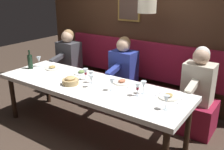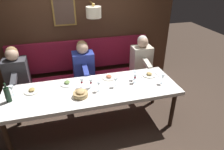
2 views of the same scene
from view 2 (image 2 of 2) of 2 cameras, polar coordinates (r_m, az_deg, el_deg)
The scene contains 21 objects.
ground_plane at distance 3.62m, azimuth -5.02°, elevation -13.94°, with size 12.00×12.00×0.00m, color #423328.
dining_table at distance 3.20m, azimuth -5.53°, elevation -4.94°, with size 0.90×2.73×0.74m.
banquette_bench at distance 4.19m, azimuth -7.40°, elevation -3.62°, with size 0.52×2.93×0.45m, color maroon.
back_wall_panel at distance 4.27m, azimuth -9.53°, elevation 13.56°, with size 0.59×4.13×2.90m.
diner_nearest at distance 4.20m, azimuth 8.42°, elevation 5.44°, with size 0.60×0.40×0.79m.
diner_near at distance 3.90m, azimuth -8.17°, elevation 3.64°, with size 0.60×0.40×0.79m.
diner_middle at distance 3.97m, azimuth -25.68°, elevation 1.41°, with size 0.60×0.40×0.79m.
place_setting_0 at distance 3.37m, azimuth -12.63°, elevation -2.27°, with size 0.24×0.32×0.05m.
place_setting_1 at distance 3.46m, azimuth -0.89°, elevation -0.64°, with size 0.24×0.31×0.05m.
place_setting_2 at distance 3.60m, azimuth 10.51°, elevation 0.09°, with size 0.24×0.32×0.05m.
place_setting_3 at distance 3.33m, azimuth -21.80°, elevation -4.13°, with size 0.24×0.32×0.05m.
wine_glass_0 at distance 3.30m, azimuth 6.58°, elevation -0.35°, with size 0.07×0.07×0.16m.
wine_glass_1 at distance 3.18m, azimuth -8.64°, elevation -1.69°, with size 0.07×0.07×0.16m.
wine_glass_2 at distance 3.17m, azimuth 1.01°, elevation -1.43°, with size 0.07×0.07×0.16m.
wine_glass_3 at distance 3.36m, azimuth 14.23°, elevation -0.54°, with size 0.07×0.07×0.16m.
wine_glass_4 at distance 3.07m, azimuth -3.81°, elevation -2.63°, with size 0.07×0.07×0.16m.
wine_glass_5 at distance 3.30m, azimuth -26.69°, elevation -3.45°, with size 0.07×0.07×0.16m.
wine_glass_6 at distance 3.39m, azimuth 6.45°, elevation 0.50°, with size 0.07×0.07×0.16m.
wine_glass_7 at distance 3.15m, azimuth -6.08°, elevation -1.79°, with size 0.07×0.07×0.16m.
wine_bottle at distance 3.18m, azimuth -27.56°, elevation -4.93°, with size 0.08×0.08×0.30m.
bread_bowl at distance 3.00m, azimuth -8.94°, elevation -5.26°, with size 0.22×0.22×0.12m.
Camera 2 is at (-2.65, 0.39, 2.44)m, focal length 32.16 mm.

